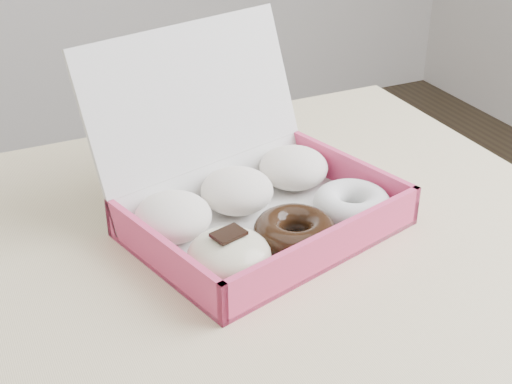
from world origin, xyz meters
name	(u,v)px	position (x,y,z in m)	size (l,w,h in m)	color
table	(112,356)	(0.00, 0.00, 0.67)	(1.20, 0.80, 0.75)	tan
donut_box	(253,199)	(0.20, 0.07, 0.78)	(0.36, 0.35, 0.21)	silver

